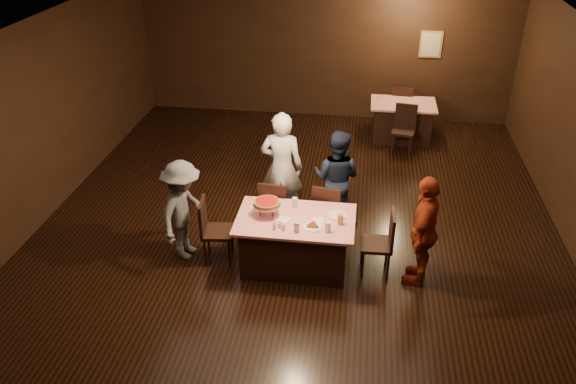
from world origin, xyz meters
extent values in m
plane|color=black|center=(0.00, 0.00, 0.00)|extent=(10.00, 10.00, 0.00)
cube|color=silver|center=(0.00, 0.00, 3.00)|extent=(8.00, 10.00, 0.04)
cube|color=black|center=(0.00, 5.00, 1.50)|extent=(8.00, 0.04, 3.00)
cube|color=black|center=(-4.00, 0.00, 1.50)|extent=(0.04, 10.00, 3.00)
cube|color=tan|center=(2.20, 4.97, 1.70)|extent=(0.46, 0.03, 0.56)
cube|color=beige|center=(2.20, 4.95, 1.70)|extent=(0.38, 0.01, 0.48)
cube|color=red|center=(0.08, -0.66, 0.39)|extent=(1.60, 1.00, 0.77)
cube|color=#B4150C|center=(1.69, 3.93, 0.39)|extent=(1.30, 0.90, 0.77)
cube|color=black|center=(-0.32, 0.09, 0.47)|extent=(0.45, 0.45, 0.95)
cube|color=black|center=(0.48, 0.09, 0.47)|extent=(0.49, 0.49, 0.95)
cube|color=black|center=(-1.02, -0.66, 0.47)|extent=(0.46, 0.46, 0.95)
cube|color=black|center=(1.18, -0.66, 0.47)|extent=(0.43, 0.43, 0.95)
cube|color=black|center=(1.69, 3.23, 0.47)|extent=(0.48, 0.48, 0.95)
cube|color=black|center=(1.69, 4.53, 0.47)|extent=(0.44, 0.44, 0.95)
imported|color=silver|center=(-0.29, 0.55, 0.90)|extent=(0.66, 0.44, 1.79)
imported|color=#151C31|center=(0.56, 0.55, 0.78)|extent=(0.89, 0.77, 1.55)
imported|color=#57565B|center=(-1.49, -0.64, 0.75)|extent=(0.75, 1.06, 1.49)
imported|color=maroon|center=(1.77, -0.75, 0.79)|extent=(0.63, 1.00, 1.58)
cylinder|color=black|center=(-0.32, -0.51, 0.84)|extent=(0.01, 0.01, 0.15)
cylinder|color=black|center=(-0.40, -0.66, 0.84)|extent=(0.01, 0.01, 0.15)
cylinder|color=black|center=(-0.23, -0.66, 0.84)|extent=(0.01, 0.01, 0.15)
cylinder|color=silver|center=(-0.32, -0.61, 0.93)|extent=(0.38, 0.38, 0.01)
cylinder|color=#B27233|center=(-0.32, -0.61, 0.96)|extent=(0.35, 0.35, 0.05)
cylinder|color=#A5140C|center=(-0.32, -0.61, 0.98)|extent=(0.30, 0.30, 0.01)
cylinder|color=white|center=(0.33, -0.84, 0.78)|extent=(0.25, 0.25, 0.01)
cylinder|color=#B27233|center=(0.33, -0.84, 0.81)|extent=(0.18, 0.18, 0.04)
cylinder|color=#A5140C|center=(0.33, -0.84, 0.83)|extent=(0.14, 0.14, 0.01)
cylinder|color=white|center=(0.63, -0.51, 0.78)|extent=(0.25, 0.25, 0.01)
cylinder|color=silver|center=(0.13, -0.96, 0.84)|extent=(0.08, 0.08, 0.14)
cylinder|color=silver|center=(0.53, -0.91, 0.84)|extent=(0.08, 0.08, 0.14)
cylinder|color=#BF7F26|center=(0.68, -0.71, 0.84)|extent=(0.08, 0.08, 0.14)
cylinder|color=silver|center=(0.03, -0.36, 0.84)|extent=(0.08, 0.08, 0.14)
cylinder|color=silver|center=(-0.10, -0.91, 0.81)|extent=(0.04, 0.04, 0.08)
cylinder|color=silver|center=(-0.10, -0.91, 0.85)|extent=(0.05, 0.05, 0.02)
cylinder|color=silver|center=(-0.04, -0.96, 0.81)|extent=(0.04, 0.04, 0.08)
cylinder|color=silver|center=(-0.04, -0.96, 0.85)|extent=(0.05, 0.05, 0.02)
cylinder|color=silver|center=(-0.16, -0.96, 0.81)|extent=(0.04, 0.04, 0.08)
cylinder|color=silver|center=(-0.16, -0.96, 0.85)|extent=(0.05, 0.05, 0.02)
cube|color=white|center=(0.38, -0.66, 0.77)|extent=(0.19, 0.19, 0.01)
cube|color=white|center=(-0.07, -0.71, 0.77)|extent=(0.21, 0.21, 0.01)
camera|label=1|loc=(0.86, -6.99, 4.84)|focal=35.00mm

